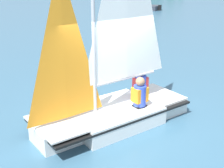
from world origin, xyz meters
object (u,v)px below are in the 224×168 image
Objects in this scene: sailor_helm at (140,99)px; sailor_crew at (140,87)px; sailboat_main at (112,96)px; motorboat_distant at (137,5)px.

sailor_crew is at bearing -131.85° from sailor_helm.
sailboat_main is at bearing 11.39° from sailor_crew.
sailor_crew is at bearing 115.99° from motorboat_distant.
sailor_helm is at bearing 148.73° from sailboat_main.
sailboat_main is 0.66m from sailor_helm.
sailboat_main is 4.71× the size of sailor_crew.
motorboat_distant is at bearing -130.15° from sailor_crew.
sailboat_main is 1.08m from sailor_crew.
sailboat_main is 1.24× the size of motorboat_distant.
sailboat_main is 22.82m from motorboat_distant.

